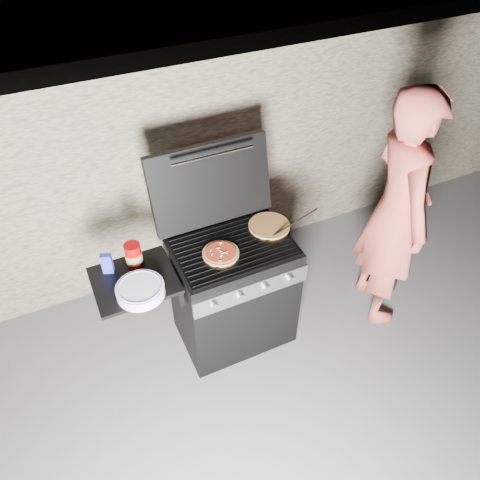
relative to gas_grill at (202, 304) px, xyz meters
name	(u,v)px	position (x,y,z in m)	size (l,w,h in m)	color
ground	(234,331)	(0.25, 0.00, -0.46)	(50.00, 50.00, 0.00)	#545453
stone_wall	(180,168)	(0.25, 1.05, 0.44)	(8.00, 0.35, 1.80)	gray
gas_grill	(202,304)	(0.00, 0.00, 0.00)	(1.34, 0.79, 0.91)	black
pizza_topped	(221,253)	(0.15, -0.03, 0.47)	(0.24, 0.24, 0.03)	#CA824F
pizza_plain	(269,226)	(0.56, 0.08, 0.46)	(0.29, 0.29, 0.02)	#DDA95B
sauce_jar	(133,254)	(-0.37, 0.13, 0.53)	(0.10, 0.10, 0.16)	#920304
blue_carton	(107,264)	(-0.54, 0.13, 0.52)	(0.07, 0.04, 0.14)	#2129B4
plate_stack	(140,290)	(-0.41, -0.14, 0.48)	(0.29, 0.29, 0.07)	white
person	(396,213)	(1.42, -0.20, 0.49)	(0.69, 0.45, 1.89)	#BA4B3F
tongs	(295,223)	(0.72, 0.00, 0.49)	(0.01, 0.01, 0.39)	black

